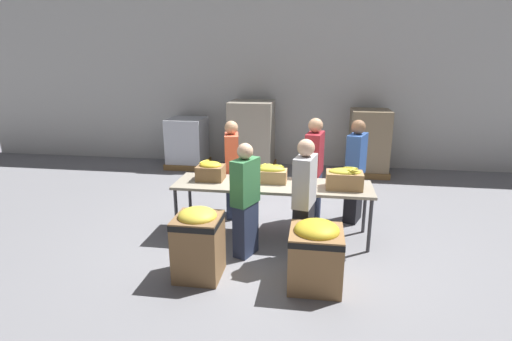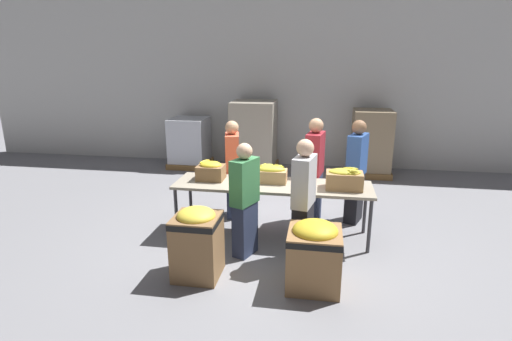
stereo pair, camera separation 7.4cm
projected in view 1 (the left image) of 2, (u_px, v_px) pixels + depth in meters
ground_plane at (272, 235)px, 5.97m from camera, size 30.00×30.00×0.00m
wall_back at (293, 82)px, 9.38m from camera, size 16.00×0.08×4.00m
sorting_table at (273, 187)px, 5.76m from camera, size 2.83×0.76×0.81m
banana_box_0 at (211, 171)px, 5.91m from camera, size 0.39×0.32×0.29m
banana_box_1 at (270, 173)px, 5.80m from camera, size 0.49×0.28×0.27m
banana_box_2 at (345, 178)px, 5.51m from camera, size 0.50×0.32×0.31m
volunteer_0 at (314, 172)px, 6.27m from camera, size 0.30×0.48×1.68m
volunteer_1 at (245, 201)px, 5.20m from camera, size 0.35×0.46×1.53m
volunteer_2 at (232, 170)px, 6.48m from camera, size 0.30×0.46×1.60m
volunteer_3 at (304, 202)px, 5.05m from camera, size 0.30×0.47×1.61m
volunteer_4 at (355, 172)px, 6.30m from camera, size 0.36×0.49×1.65m
donation_bin_0 at (198, 241)px, 4.75m from camera, size 0.54×0.54×0.88m
donation_bin_1 at (316, 252)px, 4.56m from camera, size 0.61×0.61×0.80m
pallet_stack_0 at (252, 137)px, 9.22m from camera, size 1.06×1.06×1.60m
pallet_stack_1 at (369, 143)px, 8.88m from camera, size 0.90×0.90×1.45m
pallet_stack_2 at (187, 143)px, 9.56m from camera, size 0.92×0.92×1.17m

